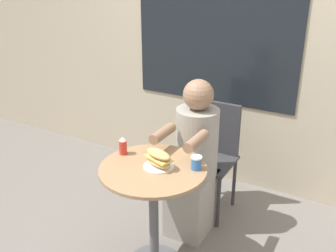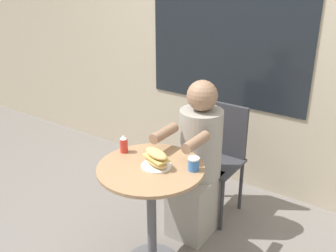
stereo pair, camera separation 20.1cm
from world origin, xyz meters
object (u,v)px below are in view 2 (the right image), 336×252
(seated_diner, at_px, (198,168))
(drink_cup, at_px, (194,164))
(sandwich_on_plate, at_px, (156,159))
(condiment_bottle, at_px, (124,144))
(diner_chair, at_px, (220,149))
(cafe_table, at_px, (151,195))

(seated_diner, distance_m, drink_cup, 0.50)
(sandwich_on_plate, distance_m, condiment_bottle, 0.29)
(diner_chair, distance_m, seated_diner, 0.34)
(diner_chair, bearing_deg, drink_cup, 104.73)
(condiment_bottle, bearing_deg, drink_cup, 5.74)
(drink_cup, bearing_deg, sandwich_on_plate, -157.45)
(drink_cup, relative_size, condiment_bottle, 0.69)
(diner_chair, relative_size, drink_cup, 10.67)
(seated_diner, bearing_deg, diner_chair, -89.95)
(diner_chair, bearing_deg, condiment_bottle, 68.97)
(seated_diner, bearing_deg, sandwich_on_plate, 88.03)
(diner_chair, relative_size, condiment_bottle, 7.34)
(cafe_table, xyz_separation_m, condiment_bottle, (-0.26, 0.06, 0.26))
(seated_diner, height_order, drink_cup, seated_diner)
(seated_diner, bearing_deg, drink_cup, 116.45)
(diner_chair, height_order, drink_cup, diner_chair)
(cafe_table, height_order, seated_diner, seated_diner)
(diner_chair, bearing_deg, sandwich_on_plate, 88.88)
(seated_diner, relative_size, condiment_bottle, 9.70)
(condiment_bottle, bearing_deg, cafe_table, -13.16)
(cafe_table, relative_size, seated_diner, 0.64)
(diner_chair, xyz_separation_m, seated_diner, (-0.00, -0.34, -0.01))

